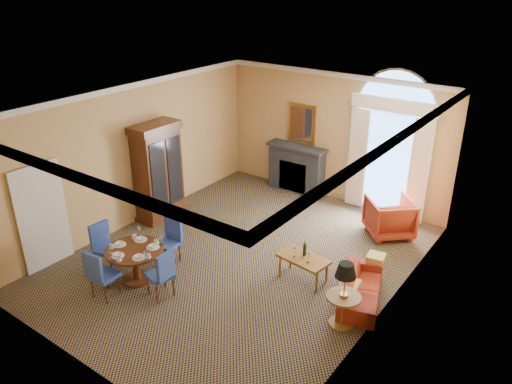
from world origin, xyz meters
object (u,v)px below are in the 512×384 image
Objects in this scene: armoire at (158,173)px; armchair at (389,217)px; sofa at (361,288)px; dining_table at (135,257)px; coffee_table at (303,259)px; side_table at (344,287)px.

armoire is 5.31m from armchair.
armchair is at bearing -7.18° from sofa.
coffee_table is at bearing 36.47° from dining_table.
dining_table is (1.59, -2.18, -0.58)m from armoire.
dining_table reaches higher than sofa.
side_table is (0.05, -0.82, 0.50)m from sofa.
armoire reaches higher than armchair.
coffee_table is (-0.63, -2.61, 0.01)m from armchair.
armoire reaches higher than dining_table.
armoire is 2.76m from dining_table.
armoire is 2.40× the size of armchair.
side_table is at bearing 164.56° from sofa.
side_table reaches higher than dining_table.
sofa is at bearing -2.71° from armoire.
side_table reaches higher than sofa.
sofa is (3.68, 1.93, -0.28)m from dining_table.
armchair is at bearing 25.84° from armoire.
side_table is (5.32, -1.07, -0.36)m from armoire.
armchair is at bearing 54.86° from dining_table.
armoire is 2.26× the size of coffee_table.
side_table reaches higher than armchair.
dining_table reaches higher than armchair.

